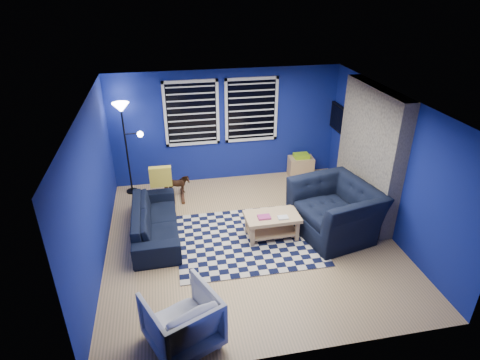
% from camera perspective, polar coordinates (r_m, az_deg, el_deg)
% --- Properties ---
extents(floor, '(5.00, 5.00, 0.00)m').
position_cam_1_polar(floor, '(7.27, 1.44, -8.32)').
color(floor, tan).
rests_on(floor, ground).
extents(ceiling, '(5.00, 5.00, 0.00)m').
position_cam_1_polar(ceiling, '(6.17, 1.71, 10.95)').
color(ceiling, white).
rests_on(ceiling, wall_back).
extents(wall_back, '(5.00, 0.00, 5.00)m').
position_cam_1_polar(wall_back, '(8.89, -1.93, 7.63)').
color(wall_back, navy).
rests_on(wall_back, floor).
extents(wall_left, '(0.00, 5.00, 5.00)m').
position_cam_1_polar(wall_left, '(6.60, -20.14, -1.37)').
color(wall_left, navy).
rests_on(wall_left, floor).
extents(wall_right, '(0.00, 5.00, 5.00)m').
position_cam_1_polar(wall_right, '(7.53, 20.49, 2.12)').
color(wall_right, navy).
rests_on(wall_right, floor).
extents(fireplace, '(0.65, 2.00, 2.50)m').
position_cam_1_polar(fireplace, '(7.87, 17.78, 3.22)').
color(fireplace, gray).
rests_on(fireplace, floor).
extents(window_left, '(1.17, 0.06, 1.42)m').
position_cam_1_polar(window_left, '(8.66, -6.90, 9.36)').
color(window_left, black).
rests_on(window_left, wall_back).
extents(window_right, '(1.17, 0.06, 1.42)m').
position_cam_1_polar(window_right, '(8.84, 1.64, 9.92)').
color(window_right, black).
rests_on(window_right, wall_back).
extents(tv, '(0.07, 1.00, 0.58)m').
position_cam_1_polar(tv, '(9.09, 14.16, 8.25)').
color(tv, black).
rests_on(tv, wall_right).
extents(rug, '(2.51, 2.02, 0.02)m').
position_cam_1_polar(rug, '(7.24, 1.06, -8.40)').
color(rug, black).
rests_on(rug, floor).
extents(sofa, '(2.01, 0.81, 0.58)m').
position_cam_1_polar(sofa, '(7.37, -11.95, -5.70)').
color(sofa, black).
rests_on(sofa, floor).
extents(armchair_big, '(1.68, 1.54, 0.93)m').
position_cam_1_polar(armchair_big, '(7.39, 13.38, -4.18)').
color(armchair_big, black).
rests_on(armchair_big, floor).
extents(armchair_bent, '(1.10, 1.11, 0.77)m').
position_cam_1_polar(armchair_bent, '(5.34, -8.24, -19.10)').
color(armchair_bent, gray).
rests_on(armchair_bent, floor).
extents(rocking_horse, '(0.29, 0.54, 0.44)m').
position_cam_1_polar(rocking_horse, '(8.49, -8.96, -0.79)').
color(rocking_horse, '#422315').
rests_on(rocking_horse, floor).
extents(coffee_table, '(0.96, 0.56, 0.48)m').
position_cam_1_polar(coffee_table, '(7.16, 4.56, -5.88)').
color(coffee_table, tan).
rests_on(coffee_table, rug).
extents(cabinet, '(0.58, 0.41, 0.55)m').
position_cam_1_polar(cabinet, '(9.45, 8.62, 1.96)').
color(cabinet, tan).
rests_on(cabinet, floor).
extents(floor_lamp, '(0.54, 0.33, 1.98)m').
position_cam_1_polar(floor_lamp, '(8.43, -16.21, 8.14)').
color(floor_lamp, black).
rests_on(floor_lamp, floor).
extents(throw_pillow, '(0.42, 0.13, 0.40)m').
position_cam_1_polar(throw_pillow, '(7.81, -11.23, 0.47)').
color(throw_pillow, gold).
rests_on(throw_pillow, sofa).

